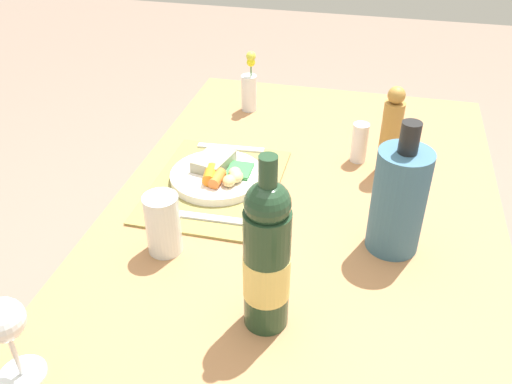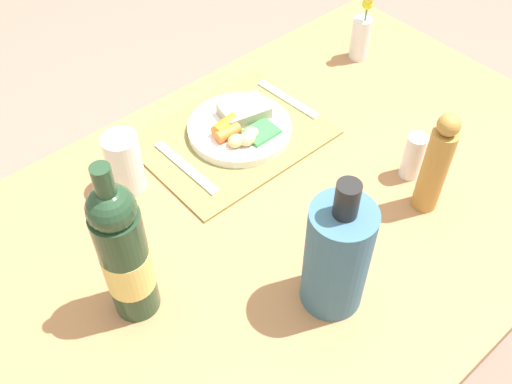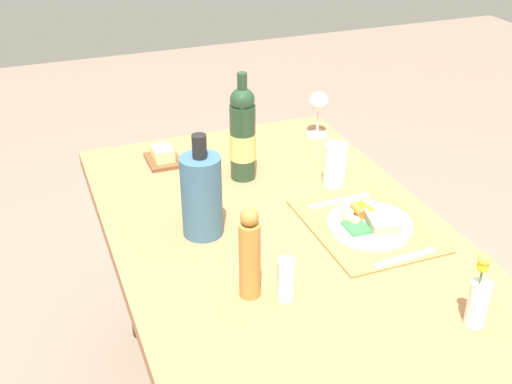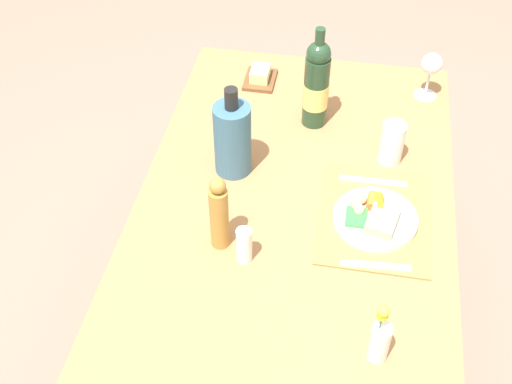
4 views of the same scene
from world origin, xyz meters
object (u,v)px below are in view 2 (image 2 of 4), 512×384
at_px(fork, 288,99).
at_px(knife, 186,167).
at_px(salt_shaker, 413,156).
at_px(pepper_mill, 436,165).
at_px(dining_table, 282,238).
at_px(flower_vase, 362,32).
at_px(water_tumbler, 125,166).
at_px(dinner_plate, 240,127).
at_px(cooler_bottle, 337,256).
at_px(wine_bottle, 124,254).

bearing_deg(fork, knife, 0.27).
bearing_deg(salt_shaker, pepper_mill, 59.74).
height_order(dining_table, salt_shaker, salt_shaker).
bearing_deg(salt_shaker, flower_vase, -123.27).
relative_size(dining_table, fork, 7.83).
bearing_deg(flower_vase, water_tumbler, -0.66).
xyz_separation_m(dinner_plate, flower_vase, (-0.40, -0.02, 0.05)).
relative_size(knife, cooler_bottle, 0.68).
bearing_deg(flower_vase, fork, 2.71).
xyz_separation_m(dinner_plate, wine_bottle, (0.40, 0.21, 0.12)).
relative_size(fork, pepper_mill, 0.78).
relative_size(salt_shaker, water_tumbler, 0.80).
bearing_deg(dinner_plate, flower_vase, -176.65).
relative_size(wine_bottle, water_tumbler, 2.56).
bearing_deg(pepper_mill, flower_vase, -122.77).
height_order(dinner_plate, pepper_mill, pepper_mill).
xyz_separation_m(dinner_plate, pepper_mill, (-0.14, 0.39, 0.09)).
xyz_separation_m(knife, cooler_bottle, (-0.01, 0.40, 0.10)).
distance_m(knife, pepper_mill, 0.49).
distance_m(water_tumbler, pepper_mill, 0.58).
distance_m(knife, wine_bottle, 0.34).
xyz_separation_m(cooler_bottle, pepper_mill, (-0.28, -0.02, -0.01)).
height_order(wine_bottle, pepper_mill, wine_bottle).
relative_size(water_tumbler, pepper_mill, 0.57).
xyz_separation_m(knife, wine_bottle, (0.25, 0.20, 0.13)).
relative_size(knife, flower_vase, 1.05).
bearing_deg(salt_shaker, dinner_plate, -60.30).
bearing_deg(cooler_bottle, water_tumbler, -74.96).
xyz_separation_m(salt_shaker, pepper_mill, (0.04, 0.07, 0.06)).
bearing_deg(knife, cooler_bottle, 89.78).
relative_size(wine_bottle, pepper_mill, 1.46).
bearing_deg(dining_table, knife, -69.15).
distance_m(cooler_bottle, pepper_mill, 0.28).
bearing_deg(dining_table, cooler_bottle, 69.86).
height_order(dining_table, flower_vase, flower_vase).
relative_size(dining_table, dinner_plate, 6.14).
xyz_separation_m(fork, salt_shaker, (-0.03, 0.33, 0.04)).
height_order(dining_table, wine_bottle, wine_bottle).
xyz_separation_m(flower_vase, pepper_mill, (0.26, 0.41, 0.04)).
distance_m(flower_vase, wine_bottle, 0.84).
bearing_deg(flower_vase, pepper_mill, 57.23).
bearing_deg(water_tumbler, flower_vase, 179.34).
bearing_deg(dining_table, fork, -134.71).
distance_m(wine_bottle, pepper_mill, 0.57).
bearing_deg(dining_table, flower_vase, -153.22).
height_order(fork, cooler_bottle, cooler_bottle).
xyz_separation_m(knife, pepper_mill, (-0.29, 0.38, 0.10)).
bearing_deg(knife, flower_vase, -177.96).
xyz_separation_m(dinner_plate, fork, (-0.15, -0.01, -0.01)).
bearing_deg(dinner_plate, fork, -175.60).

